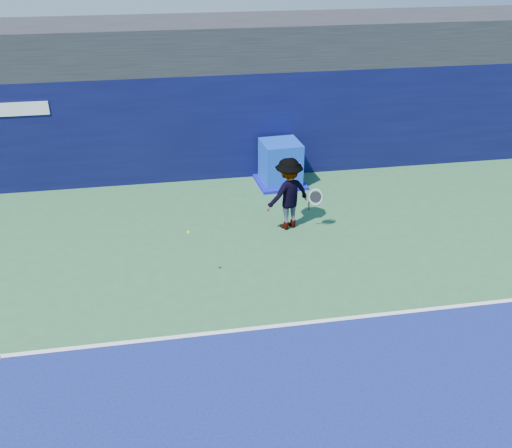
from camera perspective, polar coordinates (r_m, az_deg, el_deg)
name	(u,v)px	position (r m, az deg, el deg)	size (l,w,h in m)	color
baseline	(281,325)	(10.76, 2.55, -10.10)	(24.00, 0.10, 0.01)	white
stadium_band	(222,42)	(17.13, -3.45, 17.74)	(36.00, 3.00, 1.20)	black
back_wall_assembly	(228,123)	(16.67, -2.85, 10.02)	(36.00, 1.03, 3.00)	#090C36
equipment_cart	(280,165)	(16.17, 2.46, 5.93)	(1.40, 1.40, 1.25)	#0E38C5
tennis_player	(288,194)	(13.64, 3.27, 3.04)	(1.42, 1.06, 1.79)	silver
tennis_ball	(188,232)	(11.34, -6.78, -0.82)	(0.06, 0.06, 0.06)	#D6F11A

